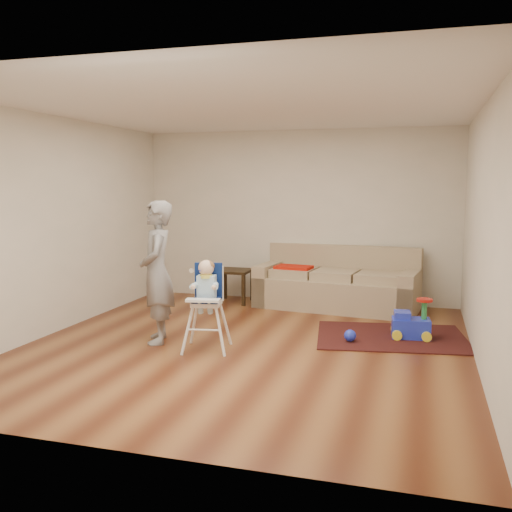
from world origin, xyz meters
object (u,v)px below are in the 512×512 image
(ride_on_toy, at_px, (411,318))
(high_chair, at_px, (207,307))
(sofa, at_px, (336,278))
(toy_ball, at_px, (350,336))
(side_table, at_px, (234,286))
(adult, at_px, (157,272))

(ride_on_toy, relative_size, high_chair, 0.47)
(sofa, height_order, ride_on_toy, sofa)
(sofa, bearing_deg, toy_ball, -69.54)
(high_chair, bearing_deg, ride_on_toy, 16.60)
(side_table, height_order, ride_on_toy, side_table)
(sofa, xyz_separation_m, adult, (-1.75, -2.43, 0.38))
(sofa, height_order, high_chair, high_chair)
(high_chair, distance_m, adult, 0.77)
(side_table, bearing_deg, toy_ball, -41.50)
(side_table, distance_m, high_chair, 2.63)
(ride_on_toy, distance_m, adult, 3.09)
(ride_on_toy, relative_size, toy_ball, 3.45)
(side_table, bearing_deg, adult, -93.22)
(toy_ball, bearing_deg, side_table, 138.50)
(ride_on_toy, height_order, adult, adult)
(ride_on_toy, distance_m, toy_ball, 0.80)
(side_table, xyz_separation_m, adult, (-0.14, -2.42, 0.58))
(ride_on_toy, distance_m, high_chair, 2.48)
(ride_on_toy, relative_size, adult, 0.29)
(sofa, xyz_separation_m, side_table, (-1.62, -0.01, -0.20))
(adult, bearing_deg, high_chair, 54.03)
(side_table, bearing_deg, ride_on_toy, -27.71)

